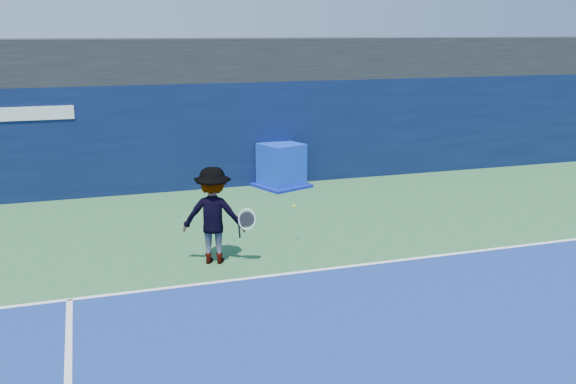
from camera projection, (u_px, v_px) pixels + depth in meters
name	position (u px, v px, depth m)	size (l,w,h in m)	color
ground	(421.00, 336.00, 9.56)	(80.00, 80.00, 0.00)	#2D6636
baseline	(343.00, 267.00, 12.32)	(24.00, 0.10, 0.01)	white
stadium_band	(236.00, 59.00, 19.28)	(36.00, 3.00, 1.20)	black
back_wall_assembly	(246.00, 133.00, 18.87)	(36.00, 1.03, 3.00)	#0A153A
equipment_cart	(281.00, 167.00, 18.54)	(1.71, 1.71, 1.27)	#0E31C6
tennis_player	(214.00, 215.00, 12.41)	(1.46, 1.08, 1.90)	white
tennis_ball	(294.00, 206.00, 13.53)	(0.06, 0.06, 0.06)	#D1D517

